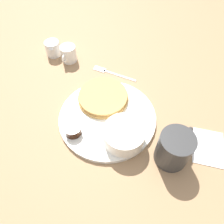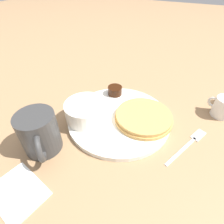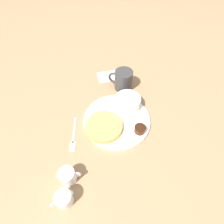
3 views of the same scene
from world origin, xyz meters
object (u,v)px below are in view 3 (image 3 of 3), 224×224
Objects in this scene: plate at (117,120)px; bowl at (128,102)px; coffee_mug at (123,80)px; creamer_pitcher_near at (68,176)px; creamer_pitcher_far at (64,199)px; fork at (73,138)px.

plate is 2.55× the size of bowl.
creamer_pitcher_near is (-0.35, -0.30, -0.02)m from coffee_mug.
coffee_mug reaches higher than creamer_pitcher_far.
creamer_pitcher_far is (-0.38, -0.36, -0.02)m from coffee_mug.
bowl is at bearing 31.80° from plate.
coffee_mug is 0.47m from creamer_pitcher_near.
plate is 0.34m from creamer_pitcher_far.
fork is at bearing -169.94° from bowl.
fork is at bearing -179.70° from plate.
plate reaches higher than fork.
bowl is 0.73× the size of fork.
creamer_pitcher_near is at bearing -139.38° from coffee_mug.
creamer_pitcher_far is at bearing -136.61° from coffee_mug.
creamer_pitcher_far is (-0.03, -0.06, -0.00)m from creamer_pitcher_near.
bowl is at bearing 30.55° from creamer_pitcher_near.
creamer_pitcher_near reaches higher than fork.
plate is 2.76× the size of coffee_mug.
plate is at bearing -148.20° from bowl.
coffee_mug is at bearing 40.62° from creamer_pitcher_near.
creamer_pitcher_near is (-0.31, -0.19, -0.01)m from bowl.
creamer_pitcher_far reaches higher than plate.
coffee_mug is at bearing 43.39° from creamer_pitcher_far.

